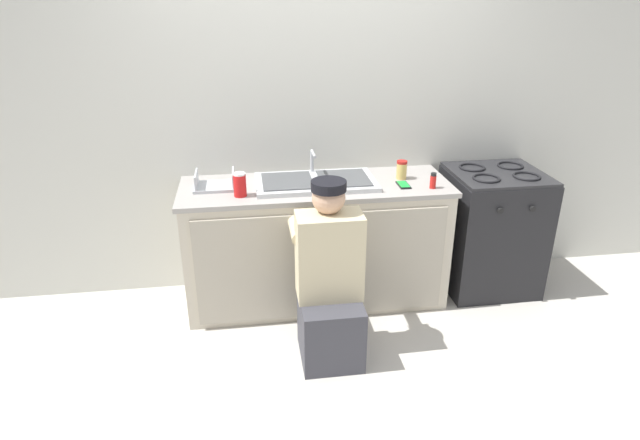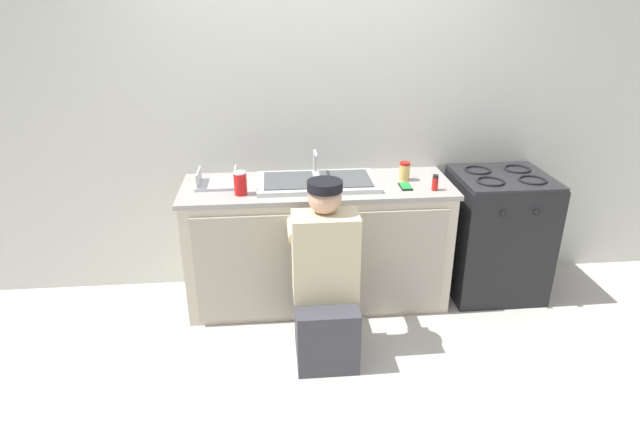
{
  "view_description": "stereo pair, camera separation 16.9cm",
  "coord_description": "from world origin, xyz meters",
  "px_view_note": "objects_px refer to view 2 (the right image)",
  "views": [
    {
      "loc": [
        -0.46,
        -3.04,
        2.08
      ],
      "look_at": [
        0.0,
        0.1,
        0.7
      ],
      "focal_mm": 30.0,
      "sensor_mm": 36.0,
      "label": 1
    },
    {
      "loc": [
        -0.29,
        -3.06,
        2.08
      ],
      "look_at": [
        0.0,
        0.1,
        0.7
      ],
      "focal_mm": 30.0,
      "sensor_mm": 36.0,
      "label": 2
    }
  ],
  "objects_px": {
    "plumber_person": "(326,288)",
    "cell_phone": "(405,186)",
    "stove_range": "(496,234)",
    "spice_bottle_red": "(435,183)",
    "sink_double_basin": "(317,181)",
    "soda_cup_red": "(240,183)",
    "dish_rack_tray": "(218,182)",
    "condiment_jar": "(405,171)"
  },
  "relations": [
    {
      "from": "soda_cup_red",
      "to": "plumber_person",
      "type": "bearing_deg",
      "value": -46.06
    },
    {
      "from": "condiment_jar",
      "to": "spice_bottle_red",
      "type": "bearing_deg",
      "value": -54.58
    },
    {
      "from": "plumber_person",
      "to": "soda_cup_red",
      "type": "bearing_deg",
      "value": 133.94
    },
    {
      "from": "sink_double_basin",
      "to": "plumber_person",
      "type": "height_order",
      "value": "plumber_person"
    },
    {
      "from": "plumber_person",
      "to": "cell_phone",
      "type": "relative_size",
      "value": 7.89
    },
    {
      "from": "stove_range",
      "to": "soda_cup_red",
      "type": "relative_size",
      "value": 5.96
    },
    {
      "from": "plumber_person",
      "to": "spice_bottle_red",
      "type": "relative_size",
      "value": 10.52
    },
    {
      "from": "soda_cup_red",
      "to": "dish_rack_tray",
      "type": "distance_m",
      "value": 0.24
    },
    {
      "from": "cell_phone",
      "to": "spice_bottle_red",
      "type": "bearing_deg",
      "value": -22.32
    },
    {
      "from": "sink_double_basin",
      "to": "plumber_person",
      "type": "xyz_separation_m",
      "value": [
        -0.01,
        -0.66,
        -0.43
      ]
    },
    {
      "from": "soda_cup_red",
      "to": "cell_phone",
      "type": "xyz_separation_m",
      "value": [
        1.07,
        0.04,
        -0.07
      ]
    },
    {
      "from": "plumber_person",
      "to": "cell_phone",
      "type": "height_order",
      "value": "plumber_person"
    },
    {
      "from": "stove_range",
      "to": "sink_double_basin",
      "type": "bearing_deg",
      "value": 179.9
    },
    {
      "from": "plumber_person",
      "to": "spice_bottle_red",
      "type": "distance_m",
      "value": 1.01
    },
    {
      "from": "sink_double_basin",
      "to": "stove_range",
      "type": "relative_size",
      "value": 0.88
    },
    {
      "from": "plumber_person",
      "to": "condiment_jar",
      "type": "xyz_separation_m",
      "value": [
        0.61,
        0.68,
        0.48
      ]
    },
    {
      "from": "stove_range",
      "to": "plumber_person",
      "type": "bearing_deg",
      "value": -153.3
    },
    {
      "from": "stove_range",
      "to": "condiment_jar",
      "type": "height_order",
      "value": "condiment_jar"
    },
    {
      "from": "plumber_person",
      "to": "dish_rack_tray",
      "type": "height_order",
      "value": "plumber_person"
    },
    {
      "from": "plumber_person",
      "to": "spice_bottle_red",
      "type": "xyz_separation_m",
      "value": [
        0.76,
        0.47,
        0.46
      ]
    },
    {
      "from": "soda_cup_red",
      "to": "sink_double_basin",
      "type": "bearing_deg",
      "value": 16.51
    },
    {
      "from": "sink_double_basin",
      "to": "condiment_jar",
      "type": "distance_m",
      "value": 0.6
    },
    {
      "from": "plumber_person",
      "to": "cell_phone",
      "type": "bearing_deg",
      "value": 43.08
    },
    {
      "from": "spice_bottle_red",
      "to": "dish_rack_tray",
      "type": "relative_size",
      "value": 0.37
    },
    {
      "from": "spice_bottle_red",
      "to": "condiment_jar",
      "type": "height_order",
      "value": "condiment_jar"
    },
    {
      "from": "spice_bottle_red",
      "to": "condiment_jar",
      "type": "relative_size",
      "value": 0.82
    },
    {
      "from": "stove_range",
      "to": "condiment_jar",
      "type": "relative_size",
      "value": 7.08
    },
    {
      "from": "stove_range",
      "to": "cell_phone",
      "type": "xyz_separation_m",
      "value": [
        -0.72,
        -0.11,
        0.43
      ]
    },
    {
      "from": "cell_phone",
      "to": "dish_rack_tray",
      "type": "relative_size",
      "value": 0.5
    },
    {
      "from": "plumber_person",
      "to": "dish_rack_tray",
      "type": "xyz_separation_m",
      "value": [
        -0.65,
        0.69,
        0.44
      ]
    },
    {
      "from": "sink_double_basin",
      "to": "plumber_person",
      "type": "relative_size",
      "value": 0.72
    },
    {
      "from": "sink_double_basin",
      "to": "dish_rack_tray",
      "type": "height_order",
      "value": "sink_double_basin"
    },
    {
      "from": "cell_phone",
      "to": "condiment_jar",
      "type": "height_order",
      "value": "condiment_jar"
    },
    {
      "from": "sink_double_basin",
      "to": "cell_phone",
      "type": "distance_m",
      "value": 0.58
    },
    {
      "from": "stove_range",
      "to": "spice_bottle_red",
      "type": "bearing_deg",
      "value": -161.42
    },
    {
      "from": "spice_bottle_red",
      "to": "dish_rack_tray",
      "type": "height_order",
      "value": "dish_rack_tray"
    },
    {
      "from": "plumber_person",
      "to": "sink_double_basin",
      "type": "bearing_deg",
      "value": 89.19
    },
    {
      "from": "sink_double_basin",
      "to": "stove_range",
      "type": "height_order",
      "value": "sink_double_basin"
    },
    {
      "from": "sink_double_basin",
      "to": "cell_phone",
      "type": "relative_size",
      "value": 5.71
    },
    {
      "from": "dish_rack_tray",
      "to": "sink_double_basin",
      "type": "bearing_deg",
      "value": -2.38
    },
    {
      "from": "dish_rack_tray",
      "to": "spice_bottle_red",
      "type": "bearing_deg",
      "value": -8.58
    },
    {
      "from": "plumber_person",
      "to": "dish_rack_tray",
      "type": "relative_size",
      "value": 3.94
    }
  ]
}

